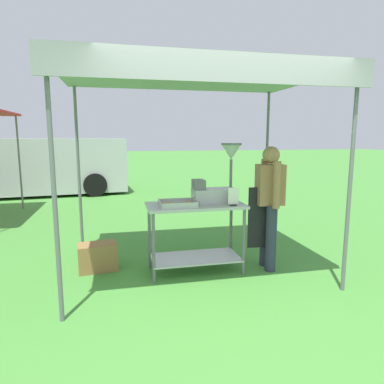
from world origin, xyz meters
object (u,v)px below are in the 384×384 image
(menu_sign, at_px, (233,198))
(vendor, at_px, (269,201))
(donut_fryer, at_px, (218,182))
(van_silver, at_px, (40,165))
(stall_canopy, at_px, (194,80))
(supply_crate, at_px, (98,257))
(donut_cart, at_px, (195,225))
(donut_tray, at_px, (178,205))

(menu_sign, distance_m, vendor, 0.54)
(donut_fryer, relative_size, menu_sign, 3.38)
(donut_fryer, relative_size, van_silver, 0.15)
(stall_canopy, xyz_separation_m, donut_fryer, (0.31, -0.03, -1.26))
(van_silver, bearing_deg, supply_crate, -73.33)
(stall_canopy, distance_m, vendor, 1.80)
(supply_crate, bearing_deg, donut_cart, -14.35)
(stall_canopy, distance_m, donut_tray, 1.53)
(stall_canopy, relative_size, vendor, 2.00)
(donut_tray, height_order, menu_sign, menu_sign)
(vendor, relative_size, supply_crate, 3.07)
(stall_canopy, bearing_deg, vendor, -11.27)
(donut_cart, bearing_deg, van_silver, 114.86)
(vendor, bearing_deg, menu_sign, -169.03)
(menu_sign, height_order, van_silver, van_silver)
(stall_canopy, xyz_separation_m, van_silver, (-3.23, 6.87, -1.53))
(stall_canopy, relative_size, donut_tray, 7.03)
(supply_crate, bearing_deg, donut_fryer, -9.17)
(donut_fryer, relative_size, supply_crate, 1.45)
(donut_tray, height_order, vendor, vendor)
(stall_canopy, xyz_separation_m, donut_cart, (-0.00, -0.10, -1.79))
(stall_canopy, height_order, supply_crate, stall_canopy)
(van_silver, bearing_deg, donut_cart, -65.14)
(donut_tray, height_order, donut_fryer, donut_fryer)
(donut_cart, xyz_separation_m, menu_sign, (0.43, -0.19, 0.36))
(donut_cart, relative_size, van_silver, 0.24)
(donut_fryer, xyz_separation_m, supply_crate, (-1.55, 0.25, -0.98))
(supply_crate, height_order, van_silver, van_silver)
(vendor, bearing_deg, donut_cart, 174.47)
(donut_cart, height_order, donut_tray, donut_tray)
(donut_tray, relative_size, supply_crate, 0.87)
(donut_fryer, height_order, menu_sign, donut_fryer)
(stall_canopy, bearing_deg, supply_crate, 169.99)
(donut_fryer, distance_m, vendor, 0.71)
(stall_canopy, height_order, vendor, stall_canopy)
(donut_tray, relative_size, menu_sign, 2.04)
(donut_tray, distance_m, vendor, 1.20)
(donut_fryer, height_order, vendor, donut_fryer)
(stall_canopy, relative_size, van_silver, 0.62)
(donut_tray, distance_m, supply_crate, 1.30)
(menu_sign, relative_size, vendor, 0.14)
(stall_canopy, distance_m, van_silver, 7.75)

